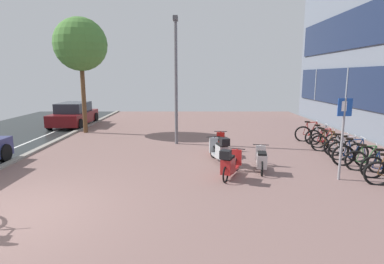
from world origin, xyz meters
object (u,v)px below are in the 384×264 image
object	(u,v)px
scooter_far	(221,145)
lamp_post	(177,75)
bicycle_rack_02	(369,162)
parking_sign	(344,130)
bicycle_rack_08	(322,137)
parked_car_far	(75,115)
bicycle_rack_07	(326,141)
scooter_extra	(231,164)
bicycle_rack_03	(355,156)
bicycle_rack_04	(349,151)
bicycle_rack_09	(312,134)
scooter_mid	(262,160)
scooter_near	(221,151)
street_tree	(82,45)
bicycle_rack_05	(343,148)
bicycle_rack_06	(329,144)

from	to	relation	value
scooter_far	lamp_post	distance (m)	3.72
scooter_far	bicycle_rack_02	bearing A→B (deg)	-26.66
bicycle_rack_02	parking_sign	size ratio (longest dim) A/B	0.51
bicycle_rack_08	parked_car_far	distance (m)	13.84
bicycle_rack_07	parking_sign	size ratio (longest dim) A/B	0.50
scooter_extra	bicycle_rack_03	bearing A→B (deg)	16.09
bicycle_rack_04	bicycle_rack_08	world-z (taller)	bicycle_rack_04
bicycle_rack_02	scooter_far	xyz separation A→B (m)	(-4.40, 2.21, 0.05)
scooter_far	parking_sign	world-z (taller)	parking_sign
lamp_post	bicycle_rack_02	bearing A→B (deg)	-33.82
bicycle_rack_09	scooter_extra	world-z (taller)	bicycle_rack_09
bicycle_rack_03	scooter_mid	distance (m)	3.28
scooter_near	lamp_post	distance (m)	4.39
bicycle_rack_03	scooter_near	size ratio (longest dim) A/B	0.86
scooter_mid	bicycle_rack_07	bearing A→B (deg)	43.63
scooter_extra	street_tree	bearing A→B (deg)	132.02
bicycle_rack_02	lamp_post	bearing A→B (deg)	146.18
bicycle_rack_08	scooter_extra	xyz separation A→B (m)	(-4.50, -4.48, 0.09)
bicycle_rack_05	parked_car_far	distance (m)	14.70
bicycle_rack_09	street_tree	bearing A→B (deg)	167.87
lamp_post	parked_car_far	bearing A→B (deg)	141.41
bicycle_rack_09	scooter_extra	bearing A→B (deg)	-130.06
bicycle_rack_02	bicycle_rack_08	world-z (taller)	bicycle_rack_08
bicycle_rack_05	parking_sign	xyz separation A→B (m)	(-1.32, -2.69, 1.14)
bicycle_rack_03	scooter_far	world-z (taller)	bicycle_rack_03
parking_sign	street_tree	distance (m)	12.91
scooter_far	scooter_extra	bearing A→B (deg)	-89.54
scooter_extra	street_tree	xyz separation A→B (m)	(-6.77, 7.51, 4.10)
bicycle_rack_02	bicycle_rack_03	xyz separation A→B (m)	(-0.08, 0.65, 0.02)
parked_car_far	lamp_post	xyz separation A→B (m)	(6.45, -5.15, 2.36)
scooter_near	scooter_extra	world-z (taller)	scooter_near
bicycle_rack_06	parked_car_far	world-z (taller)	parked_car_far
scooter_mid	bicycle_rack_08	bearing A→B (deg)	48.22
lamp_post	scooter_far	bearing A→B (deg)	-47.37
bicycle_rack_08	scooter_mid	bearing A→B (deg)	-131.78
street_tree	bicycle_rack_03	bearing A→B (deg)	-29.53
bicycle_rack_03	scooter_far	distance (m)	4.60
scooter_extra	lamp_post	world-z (taller)	lamp_post
parking_sign	bicycle_rack_02	bearing A→B (deg)	31.51
bicycle_rack_03	lamp_post	bearing A→B (deg)	150.21
scooter_far	street_tree	size ratio (longest dim) A/B	0.29
bicycle_rack_05	scooter_near	xyz separation A→B (m)	(-4.63, -0.96, 0.12)
scooter_mid	bicycle_rack_03	bearing A→B (deg)	10.34
bicycle_rack_08	street_tree	size ratio (longest dim) A/B	0.22
bicycle_rack_02	scooter_extra	distance (m)	4.42
bicycle_rack_02	lamp_post	world-z (taller)	lamp_post
street_tree	lamp_post	bearing A→B (deg)	-29.22
bicycle_rack_03	bicycle_rack_09	xyz separation A→B (m)	(0.01, 3.89, -0.00)
scooter_extra	bicycle_rack_02	bearing A→B (deg)	7.71
parked_car_far	bicycle_rack_04	bearing A→B (deg)	-32.27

